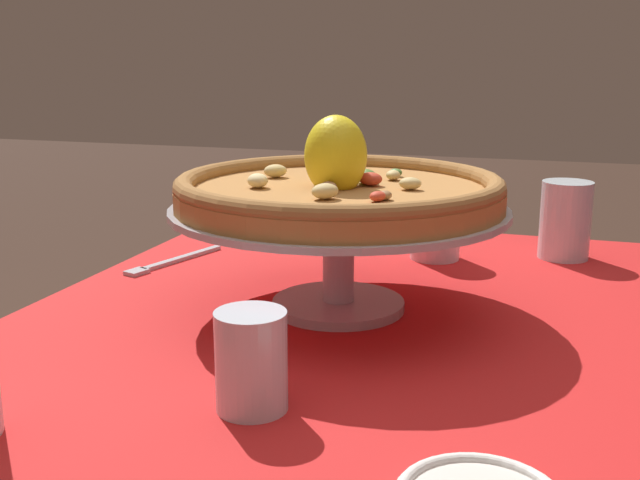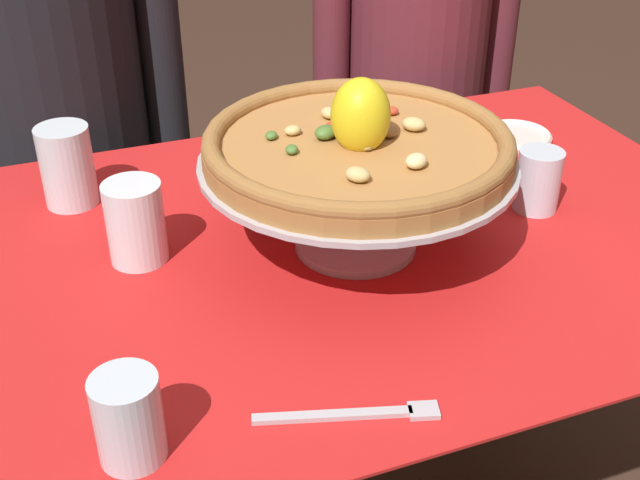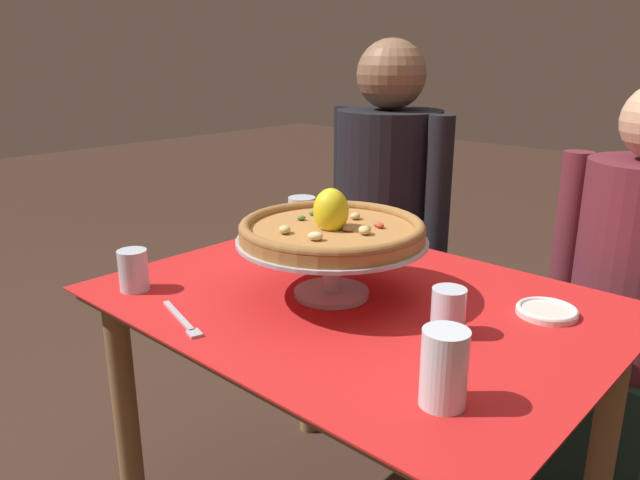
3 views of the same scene
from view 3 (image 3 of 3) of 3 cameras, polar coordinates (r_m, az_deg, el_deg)
name	(u,v)px [view 3 (image 3 of 3)]	position (r m, az deg, el deg)	size (l,w,h in m)	color
dining_table	(355,346)	(1.40, 3.32, -9.93)	(1.08, 0.82, 0.72)	olive
pizza_stand	(332,252)	(1.33, 1.11, -1.14)	(0.42, 0.42, 0.13)	#B7B7C1
pizza	(332,228)	(1.31, 1.11, 1.12)	(0.40, 0.40, 0.11)	#AD753D
water_glass_back_left	(302,220)	(1.76, -1.69, 1.86)	(0.08, 0.08, 0.12)	silver
water_glass_side_left	(269,241)	(1.59, -4.82, -0.07)	(0.08, 0.08, 0.11)	white
water_glass_front_right	(444,373)	(0.97, 11.52, -12.13)	(0.07, 0.07, 0.12)	silver
water_glass_side_right	(448,315)	(1.20, 11.91, -6.87)	(0.07, 0.07, 0.09)	silver
water_glass_front_left	(134,273)	(1.45, -17.07, -2.97)	(0.07, 0.07, 0.09)	silver
side_plate	(547,311)	(1.35, 20.50, -6.23)	(0.12, 0.12, 0.02)	silver
dinner_fork	(183,321)	(1.27, -12.75, -7.38)	(0.19, 0.07, 0.01)	#B7B7C1
diner_left	(386,238)	(2.09, 6.20, 0.18)	(0.50, 0.38, 1.28)	navy
diner_right	(630,321)	(1.83, 27.04, -6.76)	(0.47, 0.35, 1.17)	#1E3833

